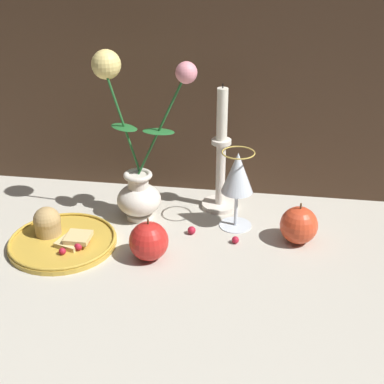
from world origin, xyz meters
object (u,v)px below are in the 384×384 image
Objects in this scene: vase at (136,164)px; candlestick at (221,164)px; plate_with_pastries at (59,237)px; wine_glass at (237,176)px; apple_beside_vase at (149,241)px; apple_near_glass at (299,225)px.

vase is 0.19m from candlestick.
plate_with_pastries is 0.40m from wine_glass.
vase is at bearing -157.66° from candlestick.
plate_with_pastries is at bearing -146.25° from candlestick.
wine_glass is at bearing -2.45° from vase.
vase reaches higher than candlestick.
candlestick reaches higher than apple_beside_vase.
apple_near_glass reaches higher than plate_with_pastries.
vase is 4.10× the size of apple_near_glass.
vase is at bearing 45.13° from plate_with_pastries.
wine_glass is 0.09m from candlestick.
wine_glass is 1.94× the size of apple_beside_vase.
candlestick is at bearing 144.07° from apple_near_glass.
apple_beside_vase is at bearing -69.40° from vase.
vase is 0.37m from apple_near_glass.
plate_with_pastries is at bearing 172.55° from apple_beside_vase.
vase is 1.26× the size of candlestick.
wine_glass reaches higher than plate_with_pastries.
apple_near_glass is (0.18, -0.13, -0.07)m from candlestick.
candlestick is 0.23m from apple_near_glass.
apple_near_glass is (0.30, 0.11, 0.00)m from apple_beside_vase.
apple_beside_vase is at bearing -7.45° from plate_with_pastries.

